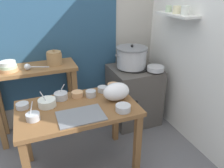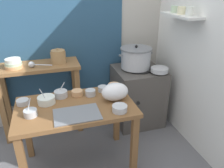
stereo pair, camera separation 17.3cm
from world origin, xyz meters
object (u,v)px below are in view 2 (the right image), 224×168
prep_bowl_2 (77,93)px  prep_bowl_5 (120,108)px  serving_tray (77,114)px  clay_pot (58,57)px  prep_bowl_6 (90,92)px  bowl_stack_enamel (13,64)px  prep_bowl_0 (30,113)px  plastic_bag (115,92)px  prep_bowl_4 (23,102)px  wide_pan (159,70)px  steamer_pot (136,58)px  prep_bowl_1 (46,100)px  prep_table (76,115)px  prep_bowl_8 (61,94)px  stove_block (137,95)px  prep_bowl_3 (103,89)px  ladle (32,65)px  prep_bowl_7 (114,86)px  back_shelf_table (40,82)px

prep_bowl_2 → prep_bowl_5: size_ratio=0.83×
serving_tray → prep_bowl_2: size_ratio=3.54×
clay_pot → prep_bowl_6: size_ratio=1.74×
bowl_stack_enamel → prep_bowl_0: bearing=-77.3°
plastic_bag → prep_bowl_4: (-0.86, 0.17, -0.06)m
serving_tray → wide_pan: size_ratio=1.89×
bowl_stack_enamel → prep_bowl_6: size_ratio=1.84×
steamer_pot → serving_tray: steamer_pot is taller
steamer_pot → prep_bowl_1: (-1.12, -0.52, -0.15)m
bowl_stack_enamel → prep_bowl_4: bowl_stack_enamel is taller
prep_table → prep_bowl_8: size_ratio=7.41×
prep_table → plastic_bag: (0.39, -0.01, 0.20)m
prep_bowl_0 → prep_bowl_4: bearing=108.4°
stove_block → prep_bowl_3: size_ratio=7.56×
prep_table → prep_bowl_2: (0.05, 0.20, 0.14)m
ladle → prep_bowl_2: size_ratio=2.28×
ladle → prep_bowl_0: ladle is taller
prep_bowl_7 → clay_pot: bearing=136.7°
prep_bowl_4 → prep_bowl_8: 0.36m
prep_table → prep_bowl_7: (0.46, 0.24, 0.14)m
wide_pan → prep_bowl_1: (-1.34, -0.29, -0.05)m
prep_bowl_5 → prep_bowl_8: prep_bowl_8 is taller
back_shelf_table → prep_bowl_0: size_ratio=6.09×
prep_bowl_4 → prep_bowl_7: 0.93m
prep_bowl_7 → steamer_pot: bearing=44.0°
ladle → prep_bowl_4: size_ratio=2.24×
prep_bowl_5 → wide_pan: bearing=41.3°
prep_bowl_1 → clay_pot: bearing=74.1°
prep_table → clay_pot: size_ratio=6.15×
prep_bowl_2 → prep_bowl_6: (0.13, -0.04, 0.00)m
prep_table → back_shelf_table: 0.81m
prep_bowl_5 → prep_bowl_8: bearing=138.2°
prep_table → wide_pan: size_ratio=5.21×
prep_bowl_0 → prep_bowl_6: size_ratio=1.54×
prep_bowl_3 → prep_bowl_5: prep_bowl_5 is taller
prep_table → wide_pan: bearing=20.7°
clay_pot → bowl_stack_enamel: (-0.49, -0.04, -0.02)m
serving_tray → prep_bowl_4: size_ratio=3.49×
back_shelf_table → wide_pan: size_ratio=4.54×
ladle → prep_bowl_2: ladle is taller
wide_pan → prep_bowl_7: (-0.63, -0.17, -0.06)m
prep_bowl_4 → prep_bowl_3: bearing=3.6°
stove_block → prep_bowl_5: 1.06m
serving_tray → prep_bowl_2: 0.37m
prep_table → prep_bowl_8: (-0.11, 0.21, 0.15)m
stove_block → clay_pot: size_ratio=4.36×
wide_pan → prep_bowl_8: prep_bowl_8 is taller
prep_bowl_2 → prep_bowl_1: bearing=-164.9°
prep_bowl_5 → prep_bowl_7: (0.09, 0.46, -0.00)m
prep_bowl_8 → prep_bowl_5: bearing=-41.8°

